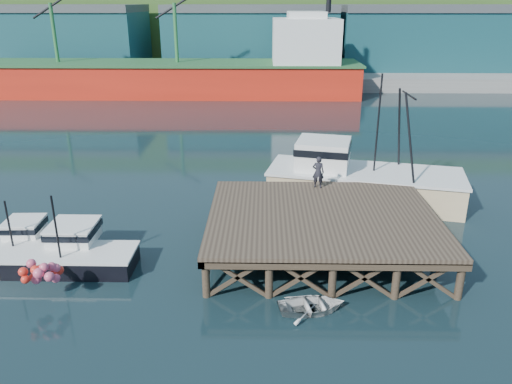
{
  "coord_description": "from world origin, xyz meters",
  "views": [
    {
      "loc": [
        2.4,
        -24.25,
        12.6
      ],
      "look_at": [
        1.95,
        2.0,
        2.57
      ],
      "focal_mm": 35.0,
      "sensor_mm": 36.0,
      "label": 1
    }
  ],
  "objects_px": {
    "boat_black": "(69,252)",
    "dinghy": "(312,305)",
    "boat_navy": "(21,244)",
    "trawler": "(360,177)",
    "dockworker": "(318,172)"
  },
  "relations": [
    {
      "from": "dinghy",
      "to": "boat_navy",
      "type": "bearing_deg",
      "value": 62.8
    },
    {
      "from": "boat_black",
      "to": "dockworker",
      "type": "bearing_deg",
      "value": 25.03
    },
    {
      "from": "boat_navy",
      "to": "dinghy",
      "type": "distance_m",
      "value": 15.62
    },
    {
      "from": "boat_navy",
      "to": "trawler",
      "type": "bearing_deg",
      "value": 20.83
    },
    {
      "from": "boat_navy",
      "to": "dinghy",
      "type": "relative_size",
      "value": 1.92
    },
    {
      "from": "dinghy",
      "to": "dockworker",
      "type": "bearing_deg",
      "value": -15.88
    },
    {
      "from": "boat_black",
      "to": "dinghy",
      "type": "distance_m",
      "value": 12.54
    },
    {
      "from": "boat_navy",
      "to": "dockworker",
      "type": "distance_m",
      "value": 16.93
    },
    {
      "from": "boat_navy",
      "to": "trawler",
      "type": "height_order",
      "value": "trawler"
    },
    {
      "from": "boat_navy",
      "to": "trawler",
      "type": "distance_m",
      "value": 20.85
    },
    {
      "from": "trawler",
      "to": "dockworker",
      "type": "relative_size",
      "value": 6.89
    },
    {
      "from": "boat_black",
      "to": "trawler",
      "type": "xyz_separation_m",
      "value": [
        16.24,
        9.17,
        0.97
      ]
    },
    {
      "from": "boat_navy",
      "to": "dockworker",
      "type": "bearing_deg",
      "value": 15.25
    },
    {
      "from": "dockworker",
      "to": "trawler",
      "type": "bearing_deg",
      "value": -121.92
    },
    {
      "from": "dinghy",
      "to": "trawler",
      "type": "bearing_deg",
      "value": -27.72
    }
  ]
}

